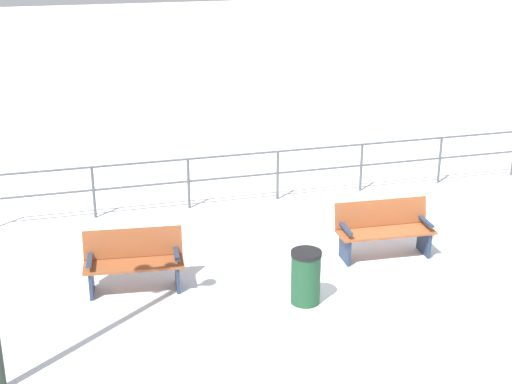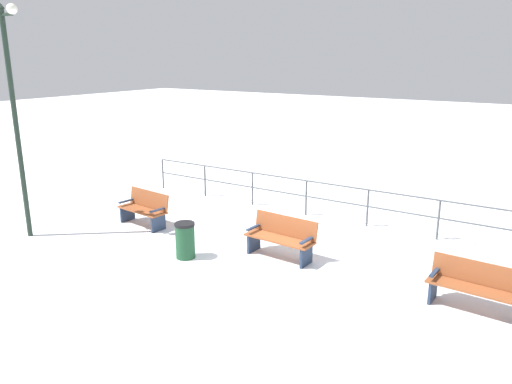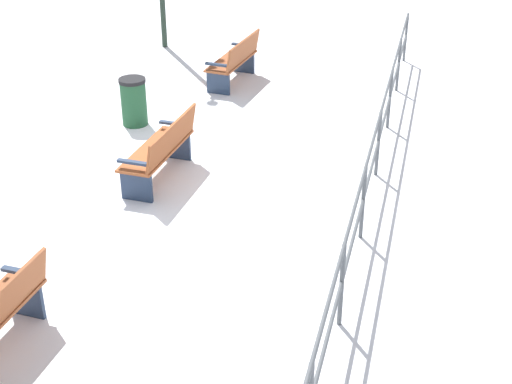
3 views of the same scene
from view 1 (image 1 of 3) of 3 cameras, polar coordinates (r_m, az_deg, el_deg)
The scene contains 5 objects.
ground_plane at distance 11.81m, azimuth 10.15°, elevation -5.21°, with size 80.00×80.00×0.00m, color white.
bench_nearest at distance 10.73m, azimuth -9.47°, elevation -5.28°, with size 0.70×1.47×0.86m.
bench_second at distance 11.79m, azimuth 9.91°, elevation -2.84°, with size 0.64×1.56×0.88m.
waterfront_railing at distance 14.18m, azimuth 5.02°, elevation 2.26°, with size 0.05×12.09×0.98m.
trash_bin at distance 10.26m, azimuth 3.88°, elevation -6.59°, with size 0.43×0.43×0.78m.
Camera 1 is at (9.53, -4.85, 5.02)m, focal length 51.50 mm.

